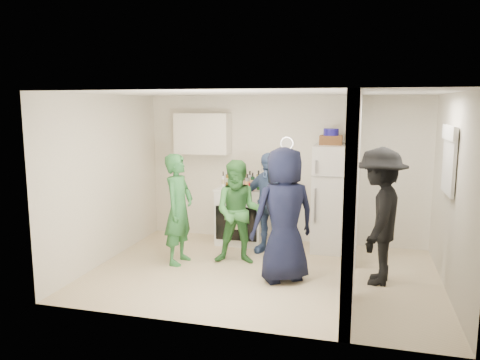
{
  "coord_description": "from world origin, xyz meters",
  "views": [
    {
      "loc": [
        1.31,
        -6.17,
        2.35
      ],
      "look_at": [
        -0.43,
        0.4,
        1.25
      ],
      "focal_mm": 35.0,
      "sensor_mm": 36.0,
      "label": 1
    }
  ],
  "objects_px": {
    "fridge": "(335,198)",
    "person_denim": "(268,203)",
    "yellow_cup_stack_top": "(351,138)",
    "wicker_basket": "(331,140)",
    "person_nook": "(379,216)",
    "blue_bowl": "(331,132)",
    "person_green_left": "(179,209)",
    "stove": "(241,215)",
    "person_green_center": "(239,212)",
    "person_navy": "(284,215)"
  },
  "relations": [
    {
      "from": "fridge",
      "to": "wicker_basket",
      "type": "relative_size",
      "value": 4.9
    },
    {
      "from": "yellow_cup_stack_top",
      "to": "person_nook",
      "type": "distance_m",
      "value": 1.56
    },
    {
      "from": "yellow_cup_stack_top",
      "to": "stove",
      "type": "bearing_deg",
      "value": 175.84
    },
    {
      "from": "person_green_center",
      "to": "person_nook",
      "type": "distance_m",
      "value": 2.0
    },
    {
      "from": "person_green_left",
      "to": "yellow_cup_stack_top",
      "type": "bearing_deg",
      "value": -60.33
    },
    {
      "from": "yellow_cup_stack_top",
      "to": "person_nook",
      "type": "relative_size",
      "value": 0.14
    },
    {
      "from": "wicker_basket",
      "to": "person_green_center",
      "type": "xyz_separation_m",
      "value": [
        -1.23,
        -1.05,
        -1.01
      ]
    },
    {
      "from": "person_green_left",
      "to": "person_denim",
      "type": "bearing_deg",
      "value": -50.08
    },
    {
      "from": "yellow_cup_stack_top",
      "to": "person_green_left",
      "type": "xyz_separation_m",
      "value": [
        -2.42,
        -1.12,
        -1.02
      ]
    },
    {
      "from": "stove",
      "to": "blue_bowl",
      "type": "xyz_separation_m",
      "value": [
        1.47,
        0.02,
        1.44
      ]
    },
    {
      "from": "person_navy",
      "to": "person_green_left",
      "type": "bearing_deg",
      "value": -45.37
    },
    {
      "from": "person_nook",
      "to": "person_navy",
      "type": "bearing_deg",
      "value": -70.31
    },
    {
      "from": "stove",
      "to": "person_navy",
      "type": "relative_size",
      "value": 0.53
    },
    {
      "from": "blue_bowl",
      "to": "person_denim",
      "type": "relative_size",
      "value": 0.15
    },
    {
      "from": "stove",
      "to": "fridge",
      "type": "relative_size",
      "value": 0.56
    },
    {
      "from": "wicker_basket",
      "to": "blue_bowl",
      "type": "xyz_separation_m",
      "value": [
        0.0,
        0.0,
        0.13
      ]
    },
    {
      "from": "blue_bowl",
      "to": "yellow_cup_stack_top",
      "type": "distance_m",
      "value": 0.36
    },
    {
      "from": "fridge",
      "to": "yellow_cup_stack_top",
      "type": "relative_size",
      "value": 6.86
    },
    {
      "from": "person_green_left",
      "to": "person_denim",
      "type": "height_order",
      "value": "person_green_left"
    },
    {
      "from": "person_green_center",
      "to": "person_denim",
      "type": "xyz_separation_m",
      "value": [
        0.31,
        0.61,
        0.03
      ]
    },
    {
      "from": "stove",
      "to": "person_navy",
      "type": "bearing_deg",
      "value": -57.47
    },
    {
      "from": "person_navy",
      "to": "wicker_basket",
      "type": "bearing_deg",
      "value": -141.39
    },
    {
      "from": "fridge",
      "to": "person_navy",
      "type": "relative_size",
      "value": 0.95
    },
    {
      "from": "person_denim",
      "to": "person_nook",
      "type": "xyz_separation_m",
      "value": [
        1.66,
        -0.88,
        0.1
      ]
    },
    {
      "from": "yellow_cup_stack_top",
      "to": "fridge",
      "type": "bearing_deg",
      "value": 155.56
    },
    {
      "from": "blue_bowl",
      "to": "wicker_basket",
      "type": "bearing_deg",
      "value": 0.0
    },
    {
      "from": "fridge",
      "to": "person_green_center",
      "type": "distance_m",
      "value": 1.67
    },
    {
      "from": "person_nook",
      "to": "person_green_center",
      "type": "bearing_deg",
      "value": -90.0
    },
    {
      "from": "stove",
      "to": "person_green_left",
      "type": "bearing_deg",
      "value": -116.87
    },
    {
      "from": "fridge",
      "to": "wicker_basket",
      "type": "xyz_separation_m",
      "value": [
        -0.1,
        0.05,
        0.93
      ]
    },
    {
      "from": "wicker_basket",
      "to": "person_nook",
      "type": "xyz_separation_m",
      "value": [
        0.74,
        -1.32,
        -0.88
      ]
    },
    {
      "from": "person_green_center",
      "to": "blue_bowl",
      "type": "bearing_deg",
      "value": 30.62
    },
    {
      "from": "fridge",
      "to": "blue_bowl",
      "type": "xyz_separation_m",
      "value": [
        -0.1,
        0.05,
        1.06
      ]
    },
    {
      "from": "person_denim",
      "to": "person_green_left",
      "type": "bearing_deg",
      "value": -122.79
    },
    {
      "from": "wicker_basket",
      "to": "person_navy",
      "type": "bearing_deg",
      "value": -106.83
    },
    {
      "from": "wicker_basket",
      "to": "person_green_left",
      "type": "height_order",
      "value": "wicker_basket"
    },
    {
      "from": "person_navy",
      "to": "person_nook",
      "type": "xyz_separation_m",
      "value": [
        1.22,
        0.25,
        -0.0
      ]
    },
    {
      "from": "blue_bowl",
      "to": "person_nook",
      "type": "distance_m",
      "value": 1.82
    },
    {
      "from": "fridge",
      "to": "person_denim",
      "type": "relative_size",
      "value": 1.06
    },
    {
      "from": "wicker_basket",
      "to": "person_navy",
      "type": "height_order",
      "value": "wicker_basket"
    },
    {
      "from": "person_green_left",
      "to": "person_green_center",
      "type": "relative_size",
      "value": 1.06
    },
    {
      "from": "blue_bowl",
      "to": "person_nook",
      "type": "xyz_separation_m",
      "value": [
        0.74,
        -1.32,
        -1.01
      ]
    },
    {
      "from": "wicker_basket",
      "to": "person_denim",
      "type": "bearing_deg",
      "value": -154.44
    },
    {
      "from": "stove",
      "to": "person_denim",
      "type": "xyz_separation_m",
      "value": [
        0.55,
        -0.42,
        0.33
      ]
    },
    {
      "from": "yellow_cup_stack_top",
      "to": "person_green_left",
      "type": "bearing_deg",
      "value": -155.25
    },
    {
      "from": "fridge",
      "to": "yellow_cup_stack_top",
      "type": "height_order",
      "value": "yellow_cup_stack_top"
    },
    {
      "from": "stove",
      "to": "blue_bowl",
      "type": "distance_m",
      "value": 2.06
    },
    {
      "from": "fridge",
      "to": "person_navy",
      "type": "bearing_deg",
      "value": -110.7
    },
    {
      "from": "wicker_basket",
      "to": "person_denim",
      "type": "height_order",
      "value": "wicker_basket"
    },
    {
      "from": "blue_bowl",
      "to": "person_green_left",
      "type": "distance_m",
      "value": 2.69
    }
  ]
}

